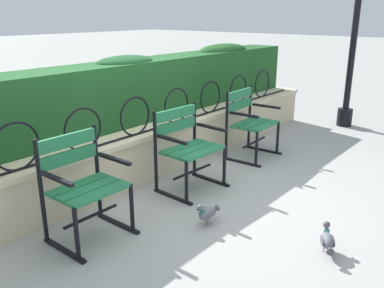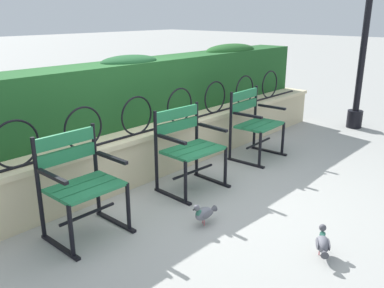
# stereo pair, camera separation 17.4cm
# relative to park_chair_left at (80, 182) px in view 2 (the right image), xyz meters

# --- Properties ---
(ground_plane) EXTENTS (60.00, 60.00, 0.00)m
(ground_plane) POSITION_rel_park_chair_left_xyz_m (1.18, -0.25, -0.47)
(ground_plane) COLOR #9E9E99
(stone_wall) EXTENTS (6.99, 0.41, 0.54)m
(stone_wall) POSITION_rel_park_chair_left_xyz_m (1.18, 0.56, -0.19)
(stone_wall) COLOR beige
(stone_wall) RESTS_ON ground
(iron_arch_fence) EXTENTS (6.46, 0.02, 0.42)m
(iron_arch_fence) POSITION_rel_park_chair_left_xyz_m (1.06, 0.48, 0.26)
(iron_arch_fence) COLOR black
(iron_arch_fence) RESTS_ON stone_wall
(hedge_row) EXTENTS (6.85, 0.53, 0.81)m
(hedge_row) POSITION_rel_park_chair_left_xyz_m (1.16, 1.00, 0.46)
(hedge_row) COLOR #1E5123
(hedge_row) RESTS_ON stone_wall
(park_chair_left) EXTENTS (0.59, 0.52, 0.88)m
(park_chair_left) POSITION_rel_park_chair_left_xyz_m (0.00, 0.00, 0.00)
(park_chair_left) COLOR #237547
(park_chair_left) RESTS_ON ground
(park_chair_centre) EXTENTS (0.66, 0.55, 0.86)m
(park_chair_centre) POSITION_rel_park_chair_left_xyz_m (1.30, -0.02, -0.00)
(park_chair_centre) COLOR #237547
(park_chair_centre) RESTS_ON ground
(park_chair_right) EXTENTS (0.65, 0.55, 0.87)m
(park_chair_right) POSITION_rel_park_chair_left_xyz_m (2.58, 0.01, 0.00)
(park_chair_right) COLOR #237547
(park_chair_right) RESTS_ON ground
(pigeon_near_chairs) EXTENTS (0.27, 0.20, 0.22)m
(pigeon_near_chairs) POSITION_rel_park_chair_left_xyz_m (1.01, -1.68, -0.36)
(pigeon_near_chairs) COLOR #5B5B66
(pigeon_near_chairs) RESTS_ON ground
(pigeon_far_side) EXTENTS (0.29, 0.11, 0.22)m
(pigeon_far_side) POSITION_rel_park_chair_left_xyz_m (0.79, -0.68, -0.36)
(pigeon_far_side) COLOR slate
(pigeon_far_side) RESTS_ON ground
(lamppost) EXTENTS (0.28, 0.28, 3.72)m
(lamppost) POSITION_rel_park_chair_left_xyz_m (4.88, -0.42, 1.46)
(lamppost) COLOR black
(lamppost) RESTS_ON ground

